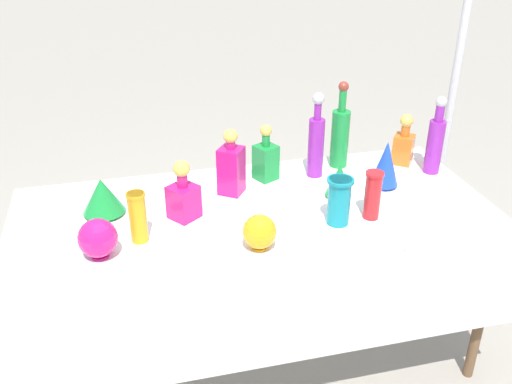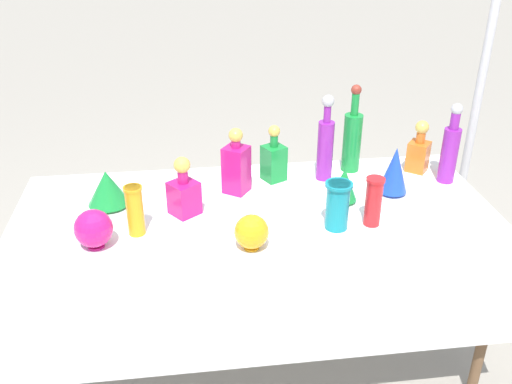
% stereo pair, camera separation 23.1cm
% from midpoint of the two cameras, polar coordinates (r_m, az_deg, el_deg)
% --- Properties ---
extents(ground_plane, '(40.00, 40.00, 0.00)m').
position_cam_midpoint_polar(ground_plane, '(2.81, 2.44, -15.74)').
color(ground_plane, '#A0998C').
extents(display_table, '(1.99, 0.95, 0.76)m').
position_cam_midpoint_polar(display_table, '(2.35, 2.95, -4.05)').
color(display_table, white).
rests_on(display_table, ground).
extents(tall_bottle_0, '(0.07, 0.07, 0.40)m').
position_cam_midpoint_polar(tall_bottle_0, '(2.61, 9.50, 4.66)').
color(tall_bottle_0, purple).
rests_on(tall_bottle_0, display_table).
extents(tall_bottle_1, '(0.08, 0.08, 0.37)m').
position_cam_midpoint_polar(tall_bottle_1, '(2.73, 21.16, 3.94)').
color(tall_bottle_1, purple).
rests_on(tall_bottle_1, display_table).
extents(tall_bottle_2, '(0.09, 0.09, 0.42)m').
position_cam_midpoint_polar(tall_bottle_2, '(2.72, 12.02, 5.23)').
color(tall_bottle_2, '#198C38').
rests_on(tall_bottle_2, display_table).
extents(square_decanter_0, '(0.14, 0.14, 0.30)m').
position_cam_midpoint_polar(square_decanter_0, '(2.47, 0.68, 2.59)').
color(square_decanter_0, '#C61972').
rests_on(square_decanter_0, display_table).
extents(square_decanter_1, '(0.12, 0.12, 0.27)m').
position_cam_midpoint_polar(square_decanter_1, '(2.59, 4.34, 3.24)').
color(square_decanter_1, '#198C38').
rests_on(square_decanter_1, display_table).
extents(square_decanter_2, '(0.13, 0.13, 0.25)m').
position_cam_midpoint_polar(square_decanter_2, '(2.82, 18.26, 3.91)').
color(square_decanter_2, orange).
rests_on(square_decanter_2, display_table).
extents(square_decanter_3, '(0.15, 0.15, 0.25)m').
position_cam_midpoint_polar(square_decanter_3, '(2.31, -4.42, -0.06)').
color(square_decanter_3, '#C61972').
rests_on(square_decanter_3, display_table).
extents(slender_vase_0, '(0.11, 0.11, 0.20)m').
position_cam_midpoint_polar(slender_vase_0, '(2.25, 11.09, -1.28)').
color(slender_vase_0, teal).
rests_on(slender_vase_0, display_table).
extents(slender_vase_1, '(0.07, 0.07, 0.20)m').
position_cam_midpoint_polar(slender_vase_1, '(2.30, 14.52, -0.87)').
color(slender_vase_1, red).
rests_on(slender_vase_1, display_table).
extents(slender_vase_2, '(0.07, 0.07, 0.20)m').
position_cam_midpoint_polar(slender_vase_2, '(2.19, -9.12, -1.79)').
color(slender_vase_2, orange).
rests_on(slender_vase_2, display_table).
extents(fluted_vase_0, '(0.13, 0.13, 0.22)m').
position_cam_midpoint_polar(fluted_vase_0, '(2.56, 16.22, 2.07)').
color(fluted_vase_0, blue).
rests_on(fluted_vase_0, display_table).
extents(fluted_vase_1, '(0.12, 0.12, 0.15)m').
position_cam_midpoint_polar(fluted_vase_1, '(2.46, 11.47, 0.66)').
color(fluted_vase_1, '#198C38').
rests_on(fluted_vase_1, display_table).
extents(fluted_vase_2, '(0.17, 0.17, 0.16)m').
position_cam_midpoint_polar(fluted_vase_2, '(2.43, -12.05, 0.35)').
color(fluted_vase_2, '#198C38').
rests_on(fluted_vase_2, display_table).
extents(round_bowl_0, '(0.13, 0.13, 0.14)m').
position_cam_midpoint_polar(round_bowl_0, '(2.10, 2.71, -4.10)').
color(round_bowl_0, orange).
rests_on(round_bowl_0, display_table).
extents(round_bowl_1, '(0.14, 0.14, 0.15)m').
position_cam_midpoint_polar(round_bowl_1, '(2.15, -13.03, -3.68)').
color(round_bowl_1, '#C61972').
rests_on(round_bowl_1, display_table).
extents(price_tag_left, '(0.06, 0.02, 0.04)m').
position_cam_midpoint_polar(price_tag_left, '(2.16, 17.83, -6.30)').
color(price_tag_left, white).
rests_on(price_tag_left, display_table).
extents(canopy_pole, '(0.18, 0.18, 2.68)m').
position_cam_midpoint_polar(canopy_pole, '(3.12, 23.52, 9.56)').
color(canopy_pole, silver).
rests_on(canopy_pole, ground).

